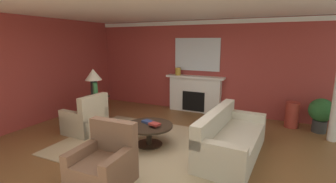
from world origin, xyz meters
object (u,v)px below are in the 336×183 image
object	(u,v)px
sofa	(230,140)
armchair_near_window	(86,120)
mantel_mirror	(197,54)
table_lamp	(93,77)
side_table	(95,107)
coffee_table	(149,130)
potted_plant	(321,113)
vase_tall_corner	(292,115)
vase_on_side_table	(95,90)
armchair_facing_fireplace	(104,166)
vase_mantel_left	(178,71)
fireplace	(195,95)

from	to	relation	value
sofa	armchair_near_window	size ratio (longest dim) A/B	2.27
mantel_mirror	sofa	size ratio (longest dim) A/B	0.66
sofa	table_lamp	xyz separation A→B (m)	(-3.72, 0.46, 0.93)
sofa	side_table	distance (m)	3.75
coffee_table	potted_plant	distance (m)	4.13
mantel_mirror	side_table	xyz separation A→B (m)	(-2.15, -2.17, -1.37)
sofa	vase_tall_corner	distance (m)	2.48
coffee_table	vase_on_side_table	world-z (taller)	vase_on_side_table
sofa	potted_plant	size ratio (longest dim) A/B	2.59
side_table	table_lamp	distance (m)	0.82
armchair_near_window	armchair_facing_fireplace	world-z (taller)	same
side_table	table_lamp	bearing A→B (deg)	-165.96
table_lamp	armchair_facing_fireplace	bearing A→B (deg)	-46.31
mantel_mirror	armchair_facing_fireplace	world-z (taller)	mantel_mirror
sofa	vase_tall_corner	xyz separation A→B (m)	(1.13, 2.21, 0.03)
mantel_mirror	table_lamp	xyz separation A→B (m)	(-2.15, -2.17, -0.54)
vase_mantel_left	vase_tall_corner	xyz separation A→B (m)	(3.25, -0.25, -0.91)
table_lamp	vase_on_side_table	xyz separation A→B (m)	(0.15, -0.12, -0.32)
vase_tall_corner	table_lamp	bearing A→B (deg)	-160.19
fireplace	coffee_table	size ratio (longest dim) A/B	1.80
side_table	vase_tall_corner	distance (m)	5.16
coffee_table	potted_plant	xyz separation A→B (m)	(3.37, 2.38, 0.16)
armchair_facing_fireplace	side_table	xyz separation A→B (m)	(-2.17, 2.27, 0.09)
vase_tall_corner	potted_plant	xyz separation A→B (m)	(0.60, -0.10, 0.17)
table_lamp	vase_on_side_table	size ratio (longest dim) A/B	1.85
coffee_table	vase_mantel_left	size ratio (longest dim) A/B	4.34
coffee_table	vase_on_side_table	xyz separation A→B (m)	(-1.94, 0.61, 0.57)
armchair_near_window	fireplace	bearing A→B (deg)	57.60
vase_mantel_left	armchair_near_window	bearing A→B (deg)	-114.04
sofa	armchair_facing_fireplace	distance (m)	2.38
table_lamp	sofa	bearing A→B (deg)	-7.06
side_table	table_lamp	size ratio (longest dim) A/B	0.93
armchair_facing_fireplace	coffee_table	size ratio (longest dim) A/B	0.95
armchair_facing_fireplace	side_table	size ratio (longest dim) A/B	1.36
sofa	table_lamp	bearing A→B (deg)	172.94
armchair_near_window	vase_mantel_left	world-z (taller)	vase_mantel_left
fireplace	armchair_facing_fireplace	world-z (taller)	fireplace
fireplace	vase_on_side_table	bearing A→B (deg)	-132.71
sofa	side_table	size ratio (longest dim) A/B	3.08
coffee_table	side_table	bearing A→B (deg)	160.61
potted_plant	fireplace	bearing A→B (deg)	173.08
vase_tall_corner	armchair_near_window	bearing A→B (deg)	-150.82
vase_on_side_table	sofa	bearing A→B (deg)	-5.45
vase_on_side_table	potted_plant	distance (m)	5.61
sofa	table_lamp	distance (m)	3.86
armchair_near_window	vase_tall_corner	size ratio (longest dim) A/B	1.46
table_lamp	side_table	bearing A→B (deg)	14.04
sofa	vase_mantel_left	distance (m)	3.38
vase_on_side_table	potted_plant	bearing A→B (deg)	18.43
fireplace	side_table	size ratio (longest dim) A/B	2.57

